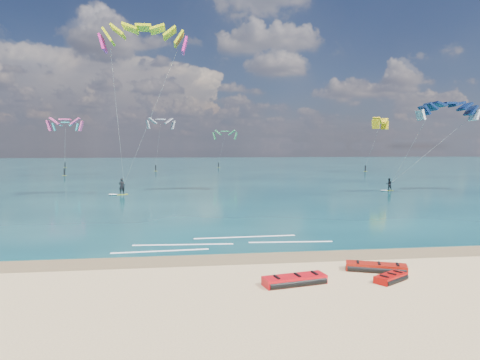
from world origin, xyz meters
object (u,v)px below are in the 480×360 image
packed_kite_left (294,284)px  packed_kite_mid (376,271)px  kitesurfer_main (133,107)px  packed_kite_right (391,281)px  kitesurfer_far (419,142)px

packed_kite_left → packed_kite_mid: packed_kite_left is taller
packed_kite_left → kitesurfer_main: 35.32m
packed_kite_right → packed_kite_mid: bearing=56.5°
packed_kite_mid → packed_kite_right: size_ratio=1.62×
packed_kite_mid → kitesurfer_main: kitesurfer_main is taller
kitesurfer_far → kitesurfer_main: bearing=177.5°
packed_kite_mid → kitesurfer_main: size_ratio=0.15×
kitesurfer_main → kitesurfer_far: 35.08m
kitesurfer_main → packed_kite_right: bearing=-102.2°
packed_kite_left → kitesurfer_far: bearing=41.8°
packed_kite_mid → kitesurfer_far: kitesurfer_far is taller
packed_kite_left → packed_kite_right: packed_kite_left is taller
kitesurfer_far → packed_kite_mid: bearing=-126.4°
kitesurfer_main → packed_kite_mid: bearing=-101.1°
kitesurfer_far → packed_kite_left: bearing=-130.4°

